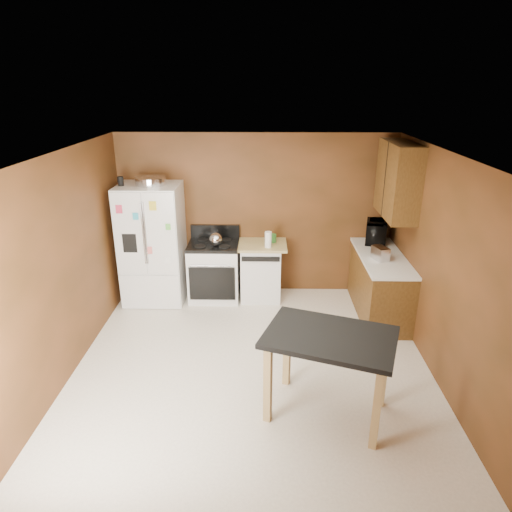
{
  "coord_description": "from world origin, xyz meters",
  "views": [
    {
      "loc": [
        0.14,
        -4.57,
        3.2
      ],
      "look_at": [
        0.03,
        0.85,
        1.11
      ],
      "focal_mm": 32.0,
      "sensor_mm": 36.0,
      "label": 1
    }
  ],
  "objects_px": {
    "refrigerator": "(153,244)",
    "gas_range": "(214,270)",
    "paper_towel": "(268,240)",
    "microwave": "(376,232)",
    "roasting_pan": "(151,181)",
    "dishwasher": "(261,270)",
    "kettle": "(216,239)",
    "toaster": "(380,253)",
    "pen_cup": "(121,181)",
    "island": "(329,348)",
    "green_canister": "(273,238)"
  },
  "relations": [
    {
      "from": "roasting_pan",
      "to": "paper_towel",
      "type": "height_order",
      "value": "roasting_pan"
    },
    {
      "from": "paper_towel",
      "to": "refrigerator",
      "type": "height_order",
      "value": "refrigerator"
    },
    {
      "from": "roasting_pan",
      "to": "pen_cup",
      "type": "distance_m",
      "value": 0.42
    },
    {
      "from": "pen_cup",
      "to": "dishwasher",
      "type": "relative_size",
      "value": 0.14
    },
    {
      "from": "roasting_pan",
      "to": "dishwasher",
      "type": "xyz_separation_m",
      "value": [
        1.59,
        0.05,
        -1.4
      ]
    },
    {
      "from": "pen_cup",
      "to": "green_canister",
      "type": "height_order",
      "value": "pen_cup"
    },
    {
      "from": "microwave",
      "to": "island",
      "type": "height_order",
      "value": "microwave"
    },
    {
      "from": "gas_range",
      "to": "dishwasher",
      "type": "xyz_separation_m",
      "value": [
        0.72,
        0.02,
        -0.01
      ]
    },
    {
      "from": "roasting_pan",
      "to": "kettle",
      "type": "bearing_deg",
      "value": -4.92
    },
    {
      "from": "gas_range",
      "to": "island",
      "type": "height_order",
      "value": "gas_range"
    },
    {
      "from": "paper_towel",
      "to": "microwave",
      "type": "distance_m",
      "value": 1.67
    },
    {
      "from": "paper_towel",
      "to": "microwave",
      "type": "height_order",
      "value": "microwave"
    },
    {
      "from": "gas_range",
      "to": "roasting_pan",
      "type": "bearing_deg",
      "value": -178.05
    },
    {
      "from": "microwave",
      "to": "dishwasher",
      "type": "height_order",
      "value": "microwave"
    },
    {
      "from": "green_canister",
      "to": "roasting_pan",
      "type": "bearing_deg",
      "value": -175.54
    },
    {
      "from": "toaster",
      "to": "refrigerator",
      "type": "relative_size",
      "value": 0.14
    },
    {
      "from": "refrigerator",
      "to": "island",
      "type": "relative_size",
      "value": 1.25
    },
    {
      "from": "roasting_pan",
      "to": "toaster",
      "type": "distance_m",
      "value": 3.4
    },
    {
      "from": "microwave",
      "to": "roasting_pan",
      "type": "bearing_deg",
      "value": 106.64
    },
    {
      "from": "refrigerator",
      "to": "kettle",
      "type": "bearing_deg",
      "value": -2.85
    },
    {
      "from": "paper_towel",
      "to": "dishwasher",
      "type": "xyz_separation_m",
      "value": [
        -0.11,
        0.15,
        -0.56
      ]
    },
    {
      "from": "roasting_pan",
      "to": "microwave",
      "type": "xyz_separation_m",
      "value": [
        3.34,
        0.18,
        -0.8
      ]
    },
    {
      "from": "toaster",
      "to": "refrigerator",
      "type": "xyz_separation_m",
      "value": [
        -3.28,
        0.56,
        -0.09
      ]
    },
    {
      "from": "roasting_pan",
      "to": "gas_range",
      "type": "bearing_deg",
      "value": 1.95
    },
    {
      "from": "green_canister",
      "to": "gas_range",
      "type": "relative_size",
      "value": 0.11
    },
    {
      "from": "roasting_pan",
      "to": "microwave",
      "type": "relative_size",
      "value": 0.8
    },
    {
      "from": "green_canister",
      "to": "dishwasher",
      "type": "height_order",
      "value": "green_canister"
    },
    {
      "from": "paper_towel",
      "to": "green_canister",
      "type": "distance_m",
      "value": 0.25
    },
    {
      "from": "microwave",
      "to": "dishwasher",
      "type": "xyz_separation_m",
      "value": [
        -1.75,
        -0.13,
        -0.6
      ]
    },
    {
      "from": "refrigerator",
      "to": "gas_range",
      "type": "relative_size",
      "value": 1.64
    },
    {
      "from": "pen_cup",
      "to": "toaster",
      "type": "xyz_separation_m",
      "value": [
        3.64,
        -0.51,
        -0.87
      ]
    },
    {
      "from": "paper_towel",
      "to": "pen_cup",
      "type": "bearing_deg",
      "value": 179.46
    },
    {
      "from": "pen_cup",
      "to": "kettle",
      "type": "bearing_deg",
      "value": -0.07
    },
    {
      "from": "pen_cup",
      "to": "gas_range",
      "type": "height_order",
      "value": "pen_cup"
    },
    {
      "from": "pen_cup",
      "to": "microwave",
      "type": "bearing_deg",
      "value": 3.91
    },
    {
      "from": "island",
      "to": "dishwasher",
      "type": "bearing_deg",
      "value": 104.51
    },
    {
      "from": "toaster",
      "to": "gas_range",
      "type": "height_order",
      "value": "gas_range"
    },
    {
      "from": "green_canister",
      "to": "paper_towel",
      "type": "bearing_deg",
      "value": -106.12
    },
    {
      "from": "roasting_pan",
      "to": "paper_towel",
      "type": "xyz_separation_m",
      "value": [
        1.7,
        -0.1,
        -0.85
      ]
    },
    {
      "from": "toaster",
      "to": "refrigerator",
      "type": "bearing_deg",
      "value": 149.73
    },
    {
      "from": "kettle",
      "to": "green_canister",
      "type": "bearing_deg",
      "value": 14.36
    },
    {
      "from": "microwave",
      "to": "dishwasher",
      "type": "distance_m",
      "value": 1.86
    },
    {
      "from": "island",
      "to": "microwave",
      "type": "bearing_deg",
      "value": 69.33
    },
    {
      "from": "roasting_pan",
      "to": "kettle",
      "type": "height_order",
      "value": "roasting_pan"
    },
    {
      "from": "paper_towel",
      "to": "island",
      "type": "distance_m",
      "value": 2.61
    },
    {
      "from": "toaster",
      "to": "microwave",
      "type": "xyz_separation_m",
      "value": [
        0.11,
        0.77,
        0.06
      ]
    },
    {
      "from": "microwave",
      "to": "refrigerator",
      "type": "distance_m",
      "value": 3.39
    },
    {
      "from": "kettle",
      "to": "dishwasher",
      "type": "xyz_separation_m",
      "value": [
        0.67,
        0.13,
        -0.55
      ]
    },
    {
      "from": "island",
      "to": "paper_towel",
      "type": "bearing_deg",
      "value": 103.01
    },
    {
      "from": "gas_range",
      "to": "green_canister",
      "type": "bearing_deg",
      "value": 6.88
    }
  ]
}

